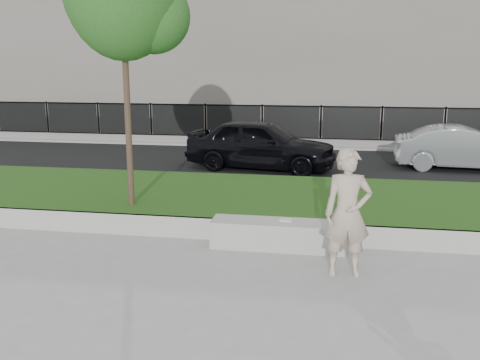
% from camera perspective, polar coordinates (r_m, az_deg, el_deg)
% --- Properties ---
extents(ground, '(90.00, 90.00, 0.00)m').
position_cam_1_polar(ground, '(8.91, -3.94, -8.47)').
color(ground, gray).
rests_on(ground, ground).
extents(grass_bank, '(34.00, 4.00, 0.40)m').
position_cam_1_polar(grass_bank, '(11.65, -0.48, -2.35)').
color(grass_bank, black).
rests_on(grass_bank, ground).
extents(grass_kerb, '(34.00, 0.08, 0.40)m').
position_cam_1_polar(grass_kerb, '(9.80, -2.52, -5.24)').
color(grass_kerb, '#A5A39A').
rests_on(grass_kerb, ground).
extents(street, '(34.00, 7.00, 0.04)m').
position_cam_1_polar(street, '(17.00, 2.82, 1.76)').
color(street, black).
rests_on(street, ground).
extents(far_pavement, '(34.00, 3.00, 0.12)m').
position_cam_1_polar(far_pavement, '(21.40, 4.30, 4.08)').
color(far_pavement, gray).
rests_on(far_pavement, ground).
extents(iron_fence, '(32.00, 0.30, 1.50)m').
position_cam_1_polar(iron_fence, '(20.35, 4.05, 5.01)').
color(iron_fence, slate).
rests_on(iron_fence, far_pavement).
extents(building_facade, '(34.00, 10.00, 10.00)m').
position_cam_1_polar(building_facade, '(28.21, 5.91, 16.13)').
color(building_facade, slate).
rests_on(building_facade, ground).
extents(stone_bench, '(2.34, 0.58, 0.48)m').
position_cam_1_polar(stone_bench, '(9.39, 4.11, -5.81)').
color(stone_bench, '#A5A39A').
rests_on(stone_bench, ground).
extents(man, '(0.77, 0.56, 1.94)m').
position_cam_1_polar(man, '(8.17, 11.40, -3.48)').
color(man, '#BAA68F').
rests_on(man, ground).
extents(book, '(0.23, 0.18, 0.02)m').
position_cam_1_polar(book, '(9.37, 4.95, -4.26)').
color(book, beige).
rests_on(book, stone_bench).
extents(car_dark, '(4.67, 2.52, 1.51)m').
position_cam_1_polar(car_dark, '(15.90, 2.26, 3.85)').
color(car_dark, black).
rests_on(car_dark, street).
extents(car_silver, '(3.99, 1.57, 1.29)m').
position_cam_1_polar(car_silver, '(17.16, 22.72, 3.16)').
color(car_silver, '#919399').
rests_on(car_silver, street).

